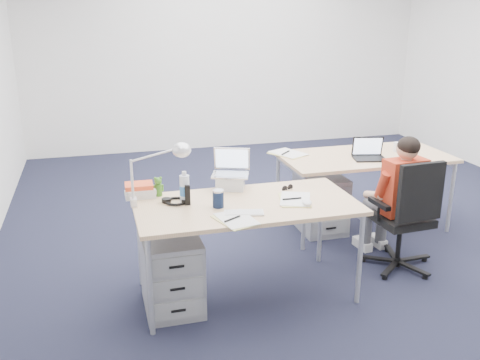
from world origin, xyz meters
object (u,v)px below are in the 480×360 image
far_cup (397,147)px  dark_laptop (370,149)px  seated_person (393,198)px  computer_mouse (307,203)px  headphones (176,201)px  desk_lamp (152,173)px  office_chair (402,238)px  water_bottle (185,187)px  sunglasses (287,188)px  bear_figurine (158,186)px  desk_far (365,160)px  drawer_pedestal_near (172,272)px  desk_near (246,209)px  silver_laptop (230,170)px  wireless_keyboard (244,213)px  cordless_phone (188,195)px  drawer_pedestal_far (320,203)px  book_stack (140,190)px  can_koozie (218,199)px

far_cup → dark_laptop: bearing=-154.0°
seated_person → computer_mouse: bearing=-163.7°
headphones → desk_lamp: bearing=-169.6°
office_chair → computer_mouse: 1.08m
seated_person → water_bottle: bearing=177.1°
computer_mouse → sunglasses: computer_mouse is taller
bear_figurine → computer_mouse: bearing=-10.0°
office_chair → seated_person: 0.33m
water_bottle → desk_far: bearing=23.5°
drawer_pedestal_near → sunglasses: (0.96, 0.25, 0.47)m
desk_near → far_cup: bearing=28.7°
silver_laptop → headphones: 0.52m
computer_mouse → desk_lamp: 1.12m
wireless_keyboard → seated_person: bearing=28.6°
office_chair → seated_person: bearing=90.8°
drawer_pedestal_near → sunglasses: size_ratio=5.02×
computer_mouse → cordless_phone: bearing=179.0°
office_chair → silver_laptop: size_ratio=3.21×
drawer_pedestal_far → office_chair: bearing=-70.9°
silver_laptop → water_bottle: (-0.40, -0.22, -0.03)m
seated_person → wireless_keyboard: bearing=-169.3°
seated_person → book_stack: seated_person is taller
seated_person → computer_mouse: seated_person is taller
desk_far → far_cup: 0.38m
cordless_phone → silver_laptop: bearing=45.7°
sunglasses → dark_laptop: 1.20m
drawer_pedestal_far → book_stack: size_ratio=2.49×
desk_far → headphones: (-1.94, -0.81, 0.06)m
can_koozie → drawer_pedestal_near: bearing=-176.8°
silver_laptop → wireless_keyboard: (-0.05, -0.55, -0.14)m
silver_laptop → desk_near: bearing=-65.1°
drawer_pedestal_far → desk_lamp: 1.99m
silver_laptop → headphones: silver_laptop is taller
book_stack → sunglasses: size_ratio=2.01×
water_bottle → desk_near: bearing=-17.3°
water_bottle → desk_lamp: desk_lamp is taller
office_chair → can_koozie: size_ratio=7.43×
wireless_keyboard → can_koozie: size_ratio=2.09×
desk_near → headphones: bearing=163.9°
desk_near → silver_laptop: 0.40m
book_stack → far_cup: book_stack is taller
water_bottle → desk_lamp: bearing=171.2°
desk_far → seated_person: 0.75m
drawer_pedestal_near → sunglasses: bearing=14.6°
desk_near → dark_laptop: (1.42, 0.80, 0.15)m
desk_far → book_stack: size_ratio=7.25×
headphones → sunglasses: bearing=23.9°
dark_laptop → can_koozie: bearing=-139.9°
seated_person → drawer_pedestal_near: 1.94m
cordless_phone → drawer_pedestal_near: bearing=-130.9°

